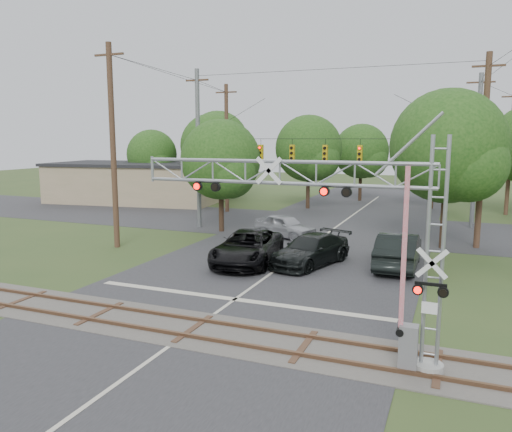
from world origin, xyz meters
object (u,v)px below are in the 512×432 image
at_px(streetlight, 473,154).
at_px(commercial_building, 137,182).
at_px(traffic_signal_span, 338,152).
at_px(crossing_gantry, 334,224).
at_px(pickup_black, 247,247).
at_px(sedan_silver, 285,226).
at_px(car_dark, 311,250).

bearing_deg(streetlight, commercial_building, 173.14).
bearing_deg(traffic_signal_span, crossing_gantry, -77.47).
bearing_deg(streetlight, crossing_gantry, -99.25).
distance_m(pickup_black, sedan_silver, 7.40).
xyz_separation_m(car_dark, commercial_building, (-24.17, 18.86, 1.26)).
distance_m(crossing_gantry, commercial_building, 40.59).
height_order(crossing_gantry, sedan_silver, crossing_gantry).
distance_m(sedan_silver, streetlight, 15.03).
height_order(traffic_signal_span, pickup_black, traffic_signal_span).
distance_m(commercial_building, streetlight, 32.42).
bearing_deg(commercial_building, car_dark, -45.46).
xyz_separation_m(traffic_signal_span, commercial_building, (-23.76, 11.11, -3.68)).
xyz_separation_m(sedan_silver, commercial_building, (-20.56, 12.38, 1.28)).
bearing_deg(sedan_silver, streetlight, -31.22).
distance_m(traffic_signal_span, sedan_silver, 6.04).
xyz_separation_m(pickup_black, car_dark, (3.20, 0.92, -0.07)).
height_order(crossing_gantry, traffic_signal_span, traffic_signal_span).
bearing_deg(crossing_gantry, commercial_building, 133.38).
bearing_deg(pickup_black, traffic_signal_span, 64.67).
height_order(crossing_gantry, commercial_building, crossing_gantry).
xyz_separation_m(crossing_gantry, sedan_silver, (-7.28, 17.08, -3.34)).
distance_m(pickup_black, streetlight, 19.92).
relative_size(crossing_gantry, traffic_signal_span, 0.49).
distance_m(car_dark, streetlight, 17.57).
relative_size(crossing_gantry, streetlight, 0.97).
height_order(traffic_signal_span, streetlight, traffic_signal_span).
distance_m(crossing_gantry, traffic_signal_span, 18.87).
bearing_deg(sedan_silver, traffic_signal_span, -46.15).
bearing_deg(crossing_gantry, car_dark, 109.09).
height_order(sedan_silver, commercial_building, commercial_building).
distance_m(car_dark, sedan_silver, 7.41).
distance_m(car_dark, commercial_building, 30.68).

